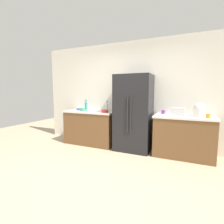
{
  "coord_description": "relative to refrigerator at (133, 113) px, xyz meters",
  "views": [
    {
      "loc": [
        1.34,
        -2.38,
        1.4
      ],
      "look_at": [
        0.06,
        0.45,
        1.03
      ],
      "focal_mm": 27.26,
      "sensor_mm": 36.0,
      "label": 1
    }
  ],
  "objects": [
    {
      "name": "bowl_c",
      "position": [
        -0.7,
        -0.13,
        0.03
      ],
      "size": [
        0.16,
        0.16,
        0.07
      ],
      "primitive_type": "cylinder",
      "color": "red",
      "rests_on": "counter_left"
    },
    {
      "name": "counter_right",
      "position": [
        1.12,
        0.02,
        -0.45
      ],
      "size": [
        1.23,
        0.64,
        0.89
      ],
      "color": "brown",
      "rests_on": "ground_plane"
    },
    {
      "name": "refrigerator",
      "position": [
        0.0,
        0.0,
        0.0
      ],
      "size": [
        0.83,
        0.65,
        1.79
      ],
      "color": "black",
      "rests_on": "ground_plane"
    },
    {
      "name": "counter_left",
      "position": [
        -1.19,
        0.02,
        -0.45
      ],
      "size": [
        1.38,
        0.64,
        0.89
      ],
      "color": "brown",
      "rests_on": "ground_plane"
    },
    {
      "name": "kitchen_back_panel",
      "position": [
        -0.16,
        0.38,
        0.43
      ],
      "size": [
        5.21,
        0.1,
        2.65
      ],
      "primitive_type": "cube",
      "color": "silver",
      "rests_on": "ground_plane"
    },
    {
      "name": "bowl_a",
      "position": [
        -1.58,
        0.07,
        0.02
      ],
      "size": [
        0.18,
        0.18,
        0.06
      ],
      "primitive_type": "cylinder",
      "color": "blue",
      "rests_on": "counter_left"
    },
    {
      "name": "bottle_a",
      "position": [
        -0.77,
        0.15,
        0.1
      ],
      "size": [
        0.07,
        0.07,
        0.26
      ],
      "color": "white",
      "rests_on": "counter_left"
    },
    {
      "name": "cup_b",
      "position": [
        0.66,
        0.2,
        0.04
      ],
      "size": [
        0.09,
        0.09,
        0.09
      ],
      "primitive_type": "cylinder",
      "color": "purple",
      "rests_on": "counter_right"
    },
    {
      "name": "bowl_b",
      "position": [
        -1.36,
        -0.1,
        0.02
      ],
      "size": [
        0.14,
        0.14,
        0.06
      ],
      "primitive_type": "cylinder",
      "color": "green",
      "rests_on": "counter_left"
    },
    {
      "name": "rice_cooker",
      "position": [
        1.39,
        0.06,
        0.13
      ],
      "size": [
        0.24,
        0.24,
        0.29
      ],
      "color": "silver",
      "rests_on": "counter_right"
    },
    {
      "name": "bottle_b",
      "position": [
        -1.36,
        0.05,
        0.11
      ],
      "size": [
        0.07,
        0.07,
        0.29
      ],
      "color": "teal",
      "rests_on": "counter_left"
    },
    {
      "name": "toaster",
      "position": [
        0.98,
        0.01,
        0.08
      ],
      "size": [
        0.27,
        0.16,
        0.17
      ],
      "primitive_type": "cube",
      "color": "silver",
      "rests_on": "counter_right"
    },
    {
      "name": "cup_a",
      "position": [
        1.54,
        -0.12,
        0.04
      ],
      "size": [
        0.08,
        0.08,
        0.08
      ],
      "primitive_type": "cylinder",
      "color": "orange",
      "rests_on": "counter_right"
    },
    {
      "name": "ground_plane",
      "position": [
        -0.16,
        -1.47,
        -0.9
      ],
      "size": [
        10.42,
        10.42,
        0.0
      ],
      "primitive_type": "plane",
      "color": "tan"
    }
  ]
}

